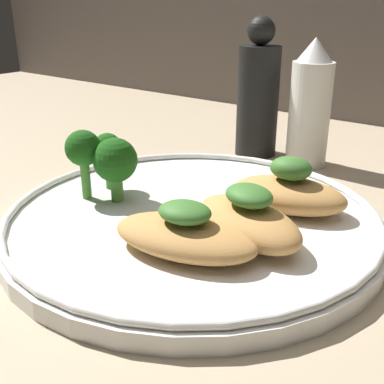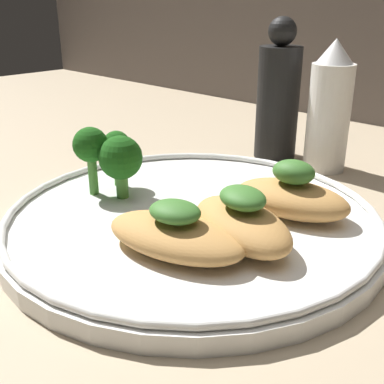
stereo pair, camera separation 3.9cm
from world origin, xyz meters
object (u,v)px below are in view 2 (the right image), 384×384
(pepper_grinder, at_px, (278,97))
(sauce_bottle, at_px, (332,110))
(plate, at_px, (192,219))
(broccoli_bunch, at_px, (111,153))

(pepper_grinder, bearing_deg, sauce_bottle, -0.00)
(sauce_bottle, distance_m, pepper_grinder, 0.07)
(plate, bearing_deg, pepper_grinder, 107.35)
(broccoli_bunch, bearing_deg, sauce_bottle, 69.64)
(plate, height_order, sauce_bottle, sauce_bottle)
(plate, relative_size, sauce_bottle, 2.18)
(plate, relative_size, pepper_grinder, 1.92)
(broccoli_bunch, relative_size, pepper_grinder, 0.38)
(broccoli_bunch, bearing_deg, pepper_grinder, 86.07)
(broccoli_bunch, xyz_separation_m, pepper_grinder, (0.02, 0.23, 0.02))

